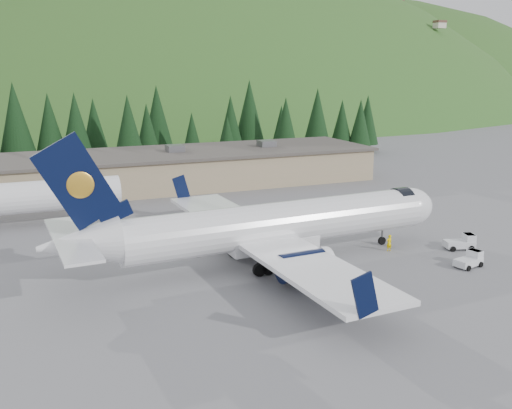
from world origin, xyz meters
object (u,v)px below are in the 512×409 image
object	(u,v)px
airliner	(270,227)
terminal_building	(142,170)
baggage_tug_b	(462,242)
baggage_tug_a	(470,260)
ramp_worker	(389,243)

from	to	relation	value
airliner	terminal_building	bearing A→B (deg)	92.80
baggage_tug_b	terminal_building	size ratio (longest dim) A/B	0.04
baggage_tug_a	terminal_building	bearing A→B (deg)	101.60
airliner	baggage_tug_b	size ratio (longest dim) A/B	12.33
airliner	baggage_tug_a	size ratio (longest dim) A/B	13.42
terminal_building	ramp_worker	distance (m)	42.53
baggage_tug_a	terminal_building	world-z (taller)	terminal_building
baggage_tug_a	baggage_tug_b	xyz separation A→B (m)	(2.91, 4.29, 0.04)
airliner	baggage_tug_a	bearing A→B (deg)	-28.88
airliner	terminal_building	size ratio (longest dim) A/B	0.54
baggage_tug_b	ramp_worker	bearing A→B (deg)	179.18
airliner	baggage_tug_b	distance (m)	19.55
baggage_tug_b	terminal_building	distance (m)	47.52
airliner	terminal_building	distance (m)	38.27
airliner	baggage_tug_b	xyz separation A→B (m)	(19.03, -3.52, -2.71)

